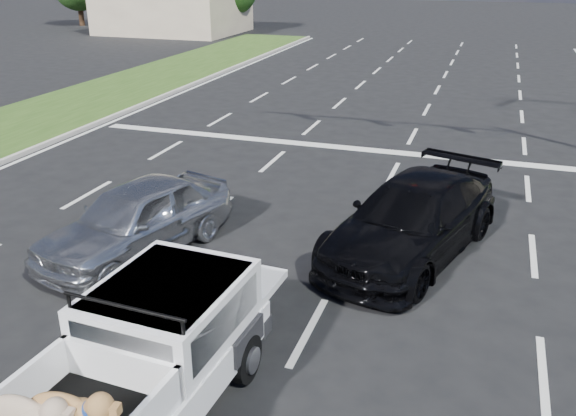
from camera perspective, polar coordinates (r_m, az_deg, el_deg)
name	(u,v)px	position (r m, az deg, el deg)	size (l,w,h in m)	color
ground	(209,312)	(10.47, -7.43, -9.67)	(160.00, 160.00, 0.00)	black
road_markings	(317,184)	(16.00, 2.70, 2.26)	(17.75, 60.00, 0.01)	silver
curb_left	(19,155)	(19.87, -23.84, 4.59)	(0.15, 60.00, 0.14)	#A9A39B
building_left	(173,3)	(50.17, -10.70, 18.34)	(10.00, 8.00, 4.40)	beige
pickup_truck	(129,377)	(7.83, -14.62, -15.03)	(2.07, 5.02, 1.85)	black
silver_sedan	(136,219)	(12.39, -14.01, -1.00)	(1.75, 4.34, 1.48)	#B1B3B8
black_coupe	(412,219)	(12.24, 11.56, -1.04)	(2.09, 5.14, 1.49)	black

